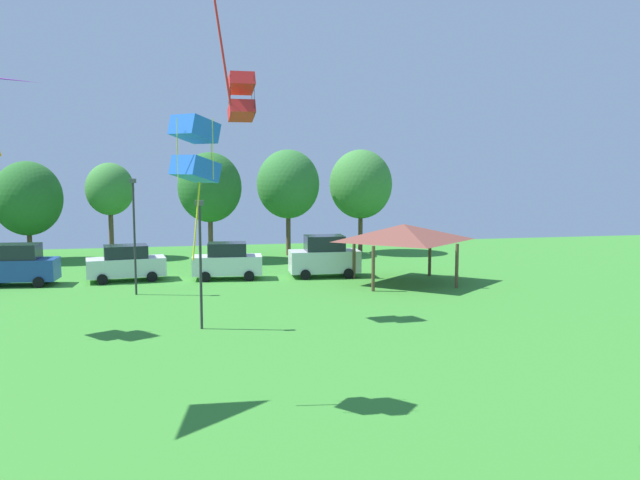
{
  "coord_description": "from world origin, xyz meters",
  "views": [
    {
      "loc": [
        -4.79,
        0.06,
        7.31
      ],
      "look_at": [
        -1.84,
        14.5,
        5.61
      ],
      "focal_mm": 38.0,
      "sensor_mm": 36.0,
      "label": 1
    }
  ],
  "objects_px": {
    "parked_car_leftmost": "(18,265)",
    "light_post_1": "(134,230)",
    "light_post_0": "(200,256)",
    "parked_car_third_from_left": "(227,261)",
    "treeline_tree_3": "(210,188)",
    "treeline_tree_2": "(110,189)",
    "treeline_tree_4": "(288,184)",
    "kite_flying_5": "(195,149)",
    "treeline_tree_5": "(361,184)",
    "parked_car_second_from_left": "(126,263)",
    "treeline_tree_1": "(28,199)",
    "parked_car_rightmost_in_row": "(324,257)",
    "park_pavilion": "(404,233)",
    "kite_flying_2": "(241,97)"
  },
  "relations": [
    {
      "from": "light_post_0",
      "to": "kite_flying_2",
      "type": "bearing_deg",
      "value": 43.29
    },
    {
      "from": "parked_car_rightmost_in_row",
      "to": "treeline_tree_5",
      "type": "relative_size",
      "value": 0.54
    },
    {
      "from": "parked_car_leftmost",
      "to": "parked_car_third_from_left",
      "type": "bearing_deg",
      "value": 3.22
    },
    {
      "from": "treeline_tree_1",
      "to": "treeline_tree_2",
      "type": "bearing_deg",
      "value": 4.08
    },
    {
      "from": "parked_car_rightmost_in_row",
      "to": "treeline_tree_2",
      "type": "height_order",
      "value": "treeline_tree_2"
    },
    {
      "from": "parked_car_third_from_left",
      "to": "treeline_tree_3",
      "type": "bearing_deg",
      "value": 98.49
    },
    {
      "from": "treeline_tree_2",
      "to": "treeline_tree_3",
      "type": "relative_size",
      "value": 0.9
    },
    {
      "from": "kite_flying_5",
      "to": "treeline_tree_5",
      "type": "bearing_deg",
      "value": 67.05
    },
    {
      "from": "light_post_1",
      "to": "parked_car_second_from_left",
      "type": "bearing_deg",
      "value": 100.58
    },
    {
      "from": "park_pavilion",
      "to": "treeline_tree_5",
      "type": "bearing_deg",
      "value": 85.76
    },
    {
      "from": "parked_car_leftmost",
      "to": "treeline_tree_2",
      "type": "distance_m",
      "value": 12.44
    },
    {
      "from": "kite_flying_5",
      "to": "treeline_tree_5",
      "type": "height_order",
      "value": "kite_flying_5"
    },
    {
      "from": "light_post_1",
      "to": "treeline_tree_1",
      "type": "height_order",
      "value": "treeline_tree_1"
    },
    {
      "from": "parked_car_third_from_left",
      "to": "treeline_tree_4",
      "type": "bearing_deg",
      "value": 65.76
    },
    {
      "from": "treeline_tree_4",
      "to": "treeline_tree_5",
      "type": "relative_size",
      "value": 1.0
    },
    {
      "from": "kite_flying_2",
      "to": "treeline_tree_3",
      "type": "bearing_deg",
      "value": 92.18
    },
    {
      "from": "treeline_tree_2",
      "to": "parked_car_leftmost",
      "type": "bearing_deg",
      "value": -111.42
    },
    {
      "from": "parked_car_rightmost_in_row",
      "to": "park_pavilion",
      "type": "height_order",
      "value": "park_pavilion"
    },
    {
      "from": "kite_flying_5",
      "to": "light_post_1",
      "type": "distance_m",
      "value": 18.58
    },
    {
      "from": "kite_flying_2",
      "to": "treeline_tree_4",
      "type": "height_order",
      "value": "kite_flying_2"
    },
    {
      "from": "treeline_tree_1",
      "to": "treeline_tree_3",
      "type": "bearing_deg",
      "value": -9.89
    },
    {
      "from": "treeline_tree_3",
      "to": "kite_flying_2",
      "type": "bearing_deg",
      "value": -87.82
    },
    {
      "from": "kite_flying_5",
      "to": "treeline_tree_4",
      "type": "xyz_separation_m",
      "value": [
        7.75,
        32.02,
        -2.08
      ]
    },
    {
      "from": "treeline_tree_1",
      "to": "treeline_tree_2",
      "type": "height_order",
      "value": "treeline_tree_1"
    },
    {
      "from": "kite_flying_5",
      "to": "light_post_1",
      "type": "height_order",
      "value": "kite_flying_5"
    },
    {
      "from": "kite_flying_2",
      "to": "treeline_tree_5",
      "type": "xyz_separation_m",
      "value": [
        11.35,
        21.2,
        -4.73
      ]
    },
    {
      "from": "kite_flying_5",
      "to": "treeline_tree_5",
      "type": "xyz_separation_m",
      "value": [
        13.72,
        32.4,
        -2.14
      ]
    },
    {
      "from": "light_post_0",
      "to": "light_post_1",
      "type": "bearing_deg",
      "value": 111.2
    },
    {
      "from": "kite_flying_2",
      "to": "parked_car_rightmost_in_row",
      "type": "relative_size",
      "value": 0.5
    },
    {
      "from": "kite_flying_2",
      "to": "treeline_tree_2",
      "type": "xyz_separation_m",
      "value": [
        -8.12,
        21.95,
        -5.02
      ]
    },
    {
      "from": "light_post_0",
      "to": "treeline_tree_5",
      "type": "height_order",
      "value": "treeline_tree_5"
    },
    {
      "from": "parked_car_leftmost",
      "to": "treeline_tree_2",
      "type": "relative_size",
      "value": 0.63
    },
    {
      "from": "kite_flying_5",
      "to": "treeline_tree_1",
      "type": "relative_size",
      "value": 0.58
    },
    {
      "from": "parked_car_second_from_left",
      "to": "treeline_tree_5",
      "type": "distance_m",
      "value": 20.65
    },
    {
      "from": "kite_flying_5",
      "to": "parked_car_rightmost_in_row",
      "type": "bearing_deg",
      "value": 68.62
    },
    {
      "from": "light_post_0",
      "to": "treeline_tree_2",
      "type": "distance_m",
      "value": 24.71
    },
    {
      "from": "kite_flying_5",
      "to": "parked_car_leftmost",
      "type": "bearing_deg",
      "value": 114.36
    },
    {
      "from": "parked_car_third_from_left",
      "to": "treeline_tree_1",
      "type": "bearing_deg",
      "value": 146.04
    },
    {
      "from": "parked_car_leftmost",
      "to": "parked_car_third_from_left",
      "type": "relative_size",
      "value": 1.04
    },
    {
      "from": "light_post_0",
      "to": "treeline_tree_4",
      "type": "bearing_deg",
      "value": 71.92
    },
    {
      "from": "kite_flying_5",
      "to": "treeline_tree_2",
      "type": "distance_m",
      "value": 33.73
    },
    {
      "from": "parked_car_leftmost",
      "to": "light_post_1",
      "type": "xyz_separation_m",
      "value": [
        7.04,
        -4.31,
        2.39
      ]
    },
    {
      "from": "kite_flying_2",
      "to": "kite_flying_5",
      "type": "bearing_deg",
      "value": -101.93
    },
    {
      "from": "parked_car_rightmost_in_row",
      "to": "kite_flying_2",
      "type": "bearing_deg",
      "value": -118.88
    },
    {
      "from": "treeline_tree_2",
      "to": "kite_flying_5",
      "type": "bearing_deg",
      "value": -80.16
    },
    {
      "from": "light_post_0",
      "to": "treeline_tree_4",
      "type": "height_order",
      "value": "treeline_tree_4"
    },
    {
      "from": "light_post_0",
      "to": "light_post_1",
      "type": "height_order",
      "value": "light_post_1"
    },
    {
      "from": "kite_flying_2",
      "to": "treeline_tree_3",
      "type": "xyz_separation_m",
      "value": [
        -0.73,
        19.23,
        -4.83
      ]
    },
    {
      "from": "treeline_tree_1",
      "to": "treeline_tree_2",
      "type": "relative_size",
      "value": 1.02
    },
    {
      "from": "kite_flying_2",
      "to": "parked_car_leftmost",
      "type": "height_order",
      "value": "kite_flying_2"
    }
  ]
}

